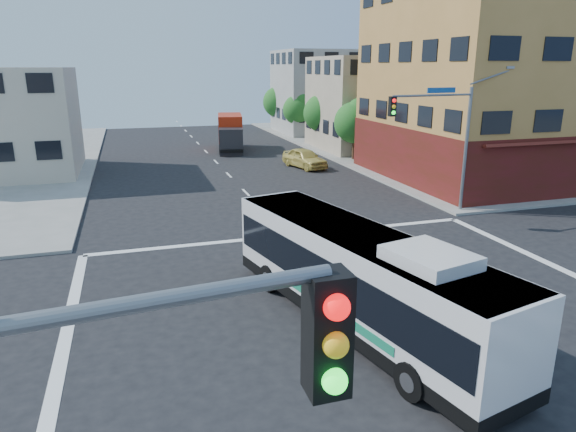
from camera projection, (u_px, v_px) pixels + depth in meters
name	position (u px, v px, depth m)	size (l,w,h in m)	color
ground	(374.00, 324.00, 16.66)	(120.00, 120.00, 0.00)	black
sidewalk_ne	(514.00, 139.00, 58.66)	(50.00, 50.00, 0.15)	gray
corner_building_ne	(512.00, 97.00, 37.63)	(18.10, 15.44, 14.00)	#BC8643
building_east_near	(378.00, 103.00, 51.38)	(12.06, 10.06, 9.00)	tan
building_east_far	(327.00, 92.00, 64.08)	(12.06, 10.06, 10.00)	#9C9C97
signal_mast_ne	(443.00, 126.00, 27.58)	(7.91, 1.13, 8.07)	slate
street_tree_a	(356.00, 120.00, 44.64)	(3.60, 3.60, 5.53)	#372214
street_tree_b	(323.00, 111.00, 51.94)	(3.80, 3.80, 5.79)	#372214
street_tree_c	(299.00, 108.00, 59.36)	(3.40, 3.40, 5.29)	#372214
street_tree_d	(279.00, 100.00, 66.58)	(4.00, 4.00, 6.03)	#372214
transit_bus	(358.00, 277.00, 16.10)	(5.07, 12.00, 3.48)	black
box_truck	(230.00, 134.00, 50.86)	(3.49, 7.91, 3.44)	#242328
parked_car	(305.00, 158.00, 42.28)	(1.88, 4.67, 1.59)	#CBB753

